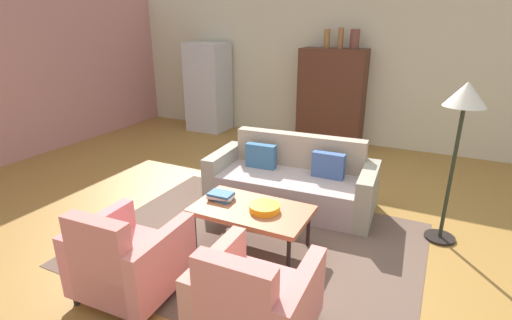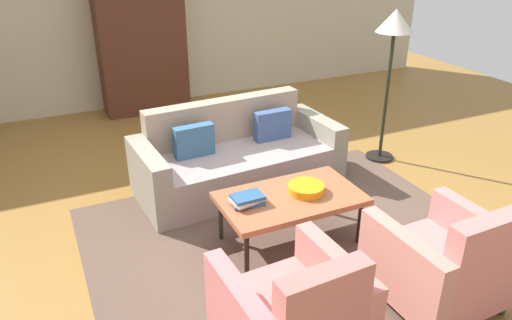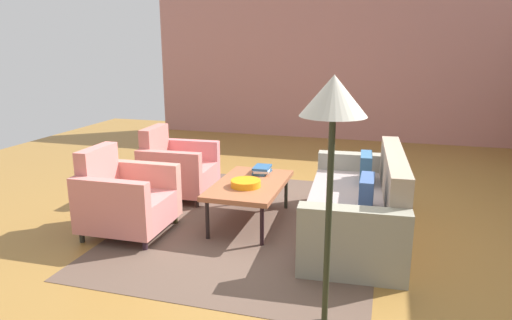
% 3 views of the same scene
% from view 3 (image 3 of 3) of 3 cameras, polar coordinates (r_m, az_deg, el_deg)
% --- Properties ---
extents(ground_plane, '(11.64, 11.64, 0.00)m').
position_cam_3_polar(ground_plane, '(4.94, 3.79, -8.25)').
color(ground_plane, olive).
extents(wall_left, '(0.12, 7.70, 2.80)m').
position_cam_3_polar(wall_left, '(9.38, 10.47, 11.07)').
color(wall_left, tan).
rests_on(wall_left, ground).
extents(area_rug, '(3.40, 2.60, 0.01)m').
position_cam_3_polar(area_rug, '(5.03, -0.19, -7.74)').
color(area_rug, brown).
rests_on(area_rug, ground).
extents(couch, '(2.15, 1.03, 0.86)m').
position_cam_3_polar(couch, '(4.76, 13.12, -5.78)').
color(couch, gray).
rests_on(couch, ground).
extents(coffee_table, '(1.20, 0.70, 0.45)m').
position_cam_3_polar(coffee_table, '(4.91, -0.76, -3.23)').
color(coffee_table, '#25281D').
rests_on(coffee_table, ground).
extents(armchair_left, '(0.84, 0.84, 0.88)m').
position_cam_3_polar(armchair_left, '(5.88, -9.99, -1.20)').
color(armchair_left, '#312221').
rests_on(armchair_left, ground).
extents(armchair_right, '(0.82, 0.82, 0.88)m').
position_cam_3_polar(armchair_right, '(4.88, -16.15, -4.80)').
color(armchair_right, '#322C15').
rests_on(armchair_right, ground).
extents(fruit_bowl, '(0.31, 0.31, 0.07)m').
position_cam_3_polar(fruit_bowl, '(4.75, -1.28, -2.91)').
color(fruit_bowl, orange).
rests_on(fruit_bowl, coffee_table).
extents(book_stack, '(0.30, 0.22, 0.08)m').
position_cam_3_polar(book_stack, '(5.23, 0.76, -1.20)').
color(book_stack, '#335F84').
rests_on(book_stack, coffee_table).
extents(floor_lamp, '(0.40, 0.40, 1.72)m').
position_cam_3_polar(floor_lamp, '(2.74, 9.47, 4.64)').
color(floor_lamp, black).
rests_on(floor_lamp, ground).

